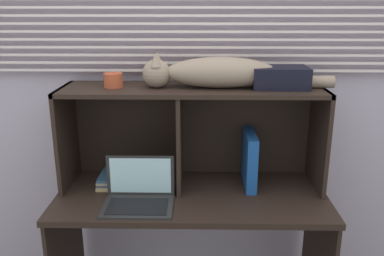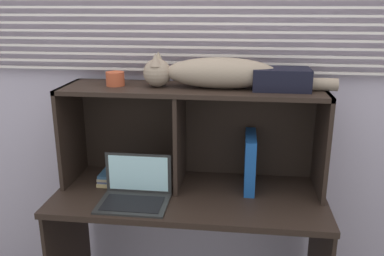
# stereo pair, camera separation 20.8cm
# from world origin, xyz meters

# --- Properties ---
(back_panel_with_blinds) EXTENTS (4.40, 0.08, 2.50)m
(back_panel_with_blinds) POSITION_xyz_m (0.00, 0.55, 1.26)
(back_panel_with_blinds) COLOR #B9ABC0
(back_panel_with_blinds) RESTS_ON ground
(desk) EXTENTS (1.35, 0.59, 0.71)m
(desk) POSITION_xyz_m (0.00, 0.22, 0.57)
(desk) COLOR black
(desk) RESTS_ON ground
(hutch_shelf_unit) EXTENTS (1.31, 0.34, 0.52)m
(hutch_shelf_unit) POSITION_xyz_m (-0.01, 0.36, 1.06)
(hutch_shelf_unit) COLOR black
(hutch_shelf_unit) RESTS_ON desk
(cat) EXTENTS (0.93, 0.17, 0.17)m
(cat) POSITION_xyz_m (0.11, 0.33, 1.30)
(cat) COLOR gray
(cat) RESTS_ON hutch_shelf_unit
(laptop) EXTENTS (0.33, 0.24, 0.21)m
(laptop) POSITION_xyz_m (-0.25, 0.10, 0.75)
(laptop) COLOR #262626
(laptop) RESTS_ON desk
(binder_upright) EXTENTS (0.05, 0.27, 0.28)m
(binder_upright) POSITION_xyz_m (0.30, 0.33, 0.85)
(binder_upright) COLOR #184893
(binder_upright) RESTS_ON desk
(book_stack) EXTENTS (0.19, 0.22, 0.06)m
(book_stack) POSITION_xyz_m (-0.39, 0.33, 0.74)
(book_stack) COLOR tan
(book_stack) RESTS_ON desk
(small_basket) EXTENTS (0.09, 0.09, 0.07)m
(small_basket) POSITION_xyz_m (-0.39, 0.33, 1.26)
(small_basket) COLOR #B84B2D
(small_basket) RESTS_ON hutch_shelf_unit
(storage_box) EXTENTS (0.27, 0.18, 0.10)m
(storage_box) POSITION_xyz_m (0.43, 0.33, 1.28)
(storage_box) COLOR black
(storage_box) RESTS_ON hutch_shelf_unit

